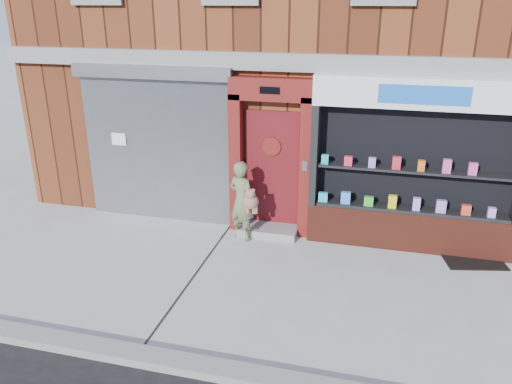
% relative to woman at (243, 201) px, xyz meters
% --- Properties ---
extents(ground, '(80.00, 80.00, 0.00)m').
position_rel_woman_xyz_m(ground, '(1.16, -1.41, -0.75)').
color(ground, '#9E9E99').
rests_on(ground, ground).
extents(curb, '(60.00, 0.30, 0.12)m').
position_rel_woman_xyz_m(curb, '(1.16, -3.56, -0.69)').
color(curb, gray).
rests_on(curb, ground).
extents(building, '(12.00, 8.16, 8.00)m').
position_rel_woman_xyz_m(building, '(1.16, 4.58, 3.25)').
color(building, '#4E2211').
rests_on(building, ground).
extents(shutter_bay, '(3.10, 0.30, 3.04)m').
position_rel_woman_xyz_m(shutter_bay, '(-1.84, 0.52, 0.97)').
color(shutter_bay, gray).
rests_on(shutter_bay, ground).
extents(red_door_bay, '(1.52, 0.58, 2.90)m').
position_rel_woman_xyz_m(red_door_bay, '(0.41, 0.45, 0.71)').
color(red_door_bay, '#56110E').
rests_on(red_door_bay, ground).
extents(pharmacy_bay, '(3.50, 0.41, 3.00)m').
position_rel_woman_xyz_m(pharmacy_bay, '(2.91, 0.40, 0.62)').
color(pharmacy_bay, maroon).
rests_on(pharmacy_bay, ground).
extents(woman, '(0.65, 0.55, 1.49)m').
position_rel_woman_xyz_m(woman, '(0.00, 0.00, 0.00)').
color(woman, '#626A46').
rests_on(woman, ground).
extents(doormat, '(1.10, 0.87, 0.02)m').
position_rel_woman_xyz_m(doormat, '(4.02, 0.14, -0.74)').
color(doormat, black).
rests_on(doormat, ground).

